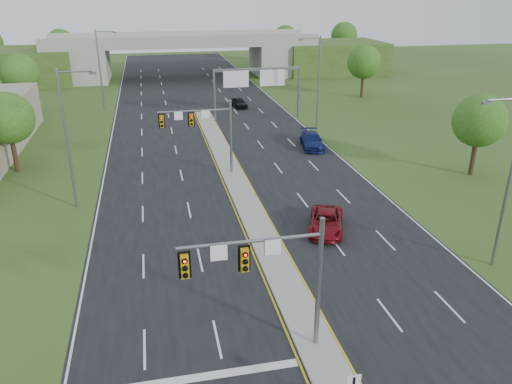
{
  "coord_description": "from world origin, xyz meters",
  "views": [
    {
      "loc": [
        -7.08,
        -18.85,
        16.52
      ],
      "look_at": [
        -0.22,
        12.96,
        3.0
      ],
      "focal_mm": 35.0,
      "sensor_mm": 36.0,
      "label": 1
    }
  ],
  "objects_px": {
    "signal_mast_far": "(206,127)",
    "sign_gantry": "(256,79)",
    "car_far_a": "(326,222)",
    "car_far_c": "(239,102)",
    "overpass": "(184,58)",
    "car_far_b": "(312,140)",
    "signal_mast_near": "(273,269)"
  },
  "relations": [
    {
      "from": "sign_gantry",
      "to": "signal_mast_far",
      "type": "bearing_deg",
      "value": -114.11
    },
    {
      "from": "car_far_b",
      "to": "car_far_c",
      "type": "bearing_deg",
      "value": 111.26
    },
    {
      "from": "overpass",
      "to": "car_far_a",
      "type": "relative_size",
      "value": 15.73
    },
    {
      "from": "sign_gantry",
      "to": "car_far_a",
      "type": "bearing_deg",
      "value": -93.42
    },
    {
      "from": "signal_mast_far",
      "to": "car_far_a",
      "type": "height_order",
      "value": "signal_mast_far"
    },
    {
      "from": "car_far_a",
      "to": "signal_mast_near",
      "type": "bearing_deg",
      "value": -99.29
    },
    {
      "from": "overpass",
      "to": "signal_mast_far",
      "type": "bearing_deg",
      "value": -92.35
    },
    {
      "from": "car_far_b",
      "to": "signal_mast_near",
      "type": "bearing_deg",
      "value": -101.77
    },
    {
      "from": "signal_mast_far",
      "to": "signal_mast_near",
      "type": "bearing_deg",
      "value": -90.0
    },
    {
      "from": "sign_gantry",
      "to": "car_far_b",
      "type": "xyz_separation_m",
      "value": [
        3.31,
        -13.65,
        -4.43
      ]
    },
    {
      "from": "overpass",
      "to": "car_far_b",
      "type": "height_order",
      "value": "overpass"
    },
    {
      "from": "signal_mast_far",
      "to": "car_far_b",
      "type": "relative_size",
      "value": 1.29
    },
    {
      "from": "car_far_a",
      "to": "overpass",
      "type": "bearing_deg",
      "value": 115.13
    },
    {
      "from": "sign_gantry",
      "to": "signal_mast_near",
      "type": "bearing_deg",
      "value": -101.25
    },
    {
      "from": "signal_mast_far",
      "to": "car_far_a",
      "type": "xyz_separation_m",
      "value": [
        6.97,
        -13.16,
        -4.0
      ]
    },
    {
      "from": "car_far_a",
      "to": "car_far_c",
      "type": "xyz_separation_m",
      "value": [
        0.97,
        40.4,
        -0.01
      ]
    },
    {
      "from": "signal_mast_near",
      "to": "signal_mast_far",
      "type": "height_order",
      "value": "same"
    },
    {
      "from": "car_far_c",
      "to": "signal_mast_far",
      "type": "bearing_deg",
      "value": -115.56
    },
    {
      "from": "signal_mast_near",
      "to": "car_far_a",
      "type": "bearing_deg",
      "value": 59.53
    },
    {
      "from": "signal_mast_far",
      "to": "overpass",
      "type": "xyz_separation_m",
      "value": [
        2.26,
        55.07,
        -1.17
      ]
    },
    {
      "from": "signal_mast_far",
      "to": "sign_gantry",
      "type": "bearing_deg",
      "value": 65.89
    },
    {
      "from": "overpass",
      "to": "car_far_a",
      "type": "bearing_deg",
      "value": -86.06
    },
    {
      "from": "car_far_a",
      "to": "car_far_b",
      "type": "relative_size",
      "value": 0.94
    },
    {
      "from": "signal_mast_far",
      "to": "overpass",
      "type": "bearing_deg",
      "value": 87.65
    },
    {
      "from": "sign_gantry",
      "to": "car_far_c",
      "type": "distance_m",
      "value": 8.6
    },
    {
      "from": "sign_gantry",
      "to": "car_far_a",
      "type": "xyz_separation_m",
      "value": [
        -1.98,
        -33.15,
        -4.51
      ]
    },
    {
      "from": "signal_mast_near",
      "to": "car_far_c",
      "type": "height_order",
      "value": "signal_mast_near"
    },
    {
      "from": "sign_gantry",
      "to": "overpass",
      "type": "distance_m",
      "value": 35.75
    },
    {
      "from": "signal_mast_near",
      "to": "signal_mast_far",
      "type": "xyz_separation_m",
      "value": [
        0.0,
        25.0,
        0.0
      ]
    },
    {
      "from": "sign_gantry",
      "to": "overpass",
      "type": "height_order",
      "value": "overpass"
    },
    {
      "from": "car_far_b",
      "to": "car_far_c",
      "type": "relative_size",
      "value": 1.33
    },
    {
      "from": "signal_mast_near",
      "to": "car_far_a",
      "type": "height_order",
      "value": "signal_mast_near"
    }
  ]
}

